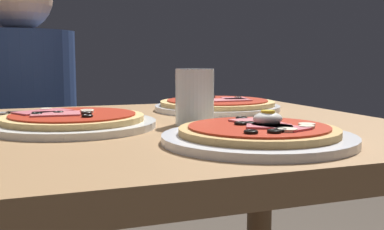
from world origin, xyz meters
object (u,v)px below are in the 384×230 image
pizza_foreground (259,135)px  diner_person (25,168)px  dining_table (124,203)px  knife (10,113)px  pizza_across_left (73,121)px  pizza_across_right (217,105)px  water_glass_near (195,101)px

pizza_foreground → diner_person: bearing=108.9°
dining_table → pizza_foreground: pizza_foreground is taller
dining_table → knife: 0.36m
knife → diner_person: size_ratio=0.17×
pizza_across_left → pizza_across_right: size_ratio=0.99×
pizza_foreground → knife: bearing=124.5°
dining_table → water_glass_near: (0.13, -0.02, 0.18)m
pizza_across_left → knife: bearing=112.9°
pizza_across_right → diner_person: size_ratio=0.25×
water_glass_near → knife: 0.43m
pizza_foreground → knife: size_ratio=1.43×
pizza_across_left → pizza_across_right: bearing=25.8°
dining_table → pizza_across_right: pizza_across_right is taller
dining_table → pizza_across_left: size_ratio=3.60×
knife → pizza_foreground: bearing=-55.5°
pizza_across_right → pizza_foreground: bearing=-105.3°
dining_table → pizza_foreground: (0.15, -0.22, 0.15)m
pizza_across_left → water_glass_near: (0.21, -0.04, 0.03)m
dining_table → pizza_across_left: (-0.08, 0.02, 0.15)m
pizza_across_right → knife: size_ratio=1.49×
pizza_across_right → diner_person: (-0.43, 0.51, -0.23)m
dining_table → diner_person: bearing=103.2°
pizza_across_right → diner_person: diner_person is taller
water_glass_near → pizza_across_right: bearing=56.8°
dining_table → diner_person: 0.71m
dining_table → pizza_across_right: size_ratio=3.56×
dining_table → pizza_across_left: bearing=167.7°
pizza_across_right → dining_table: bearing=-144.8°
water_glass_near → pizza_across_left: bearing=170.5°
knife → diner_person: bearing=86.2°
dining_table → water_glass_near: 0.23m
water_glass_near → knife: size_ratio=0.52×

